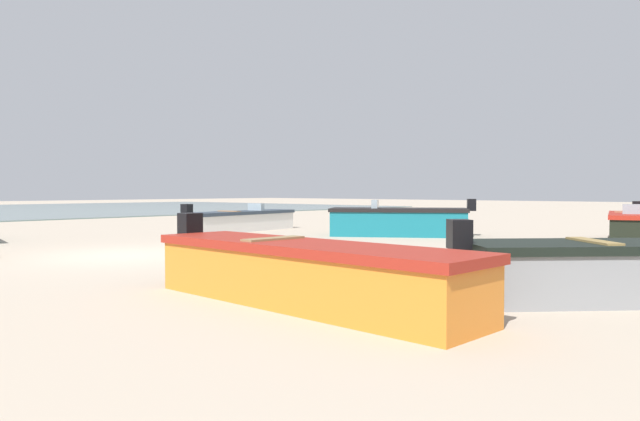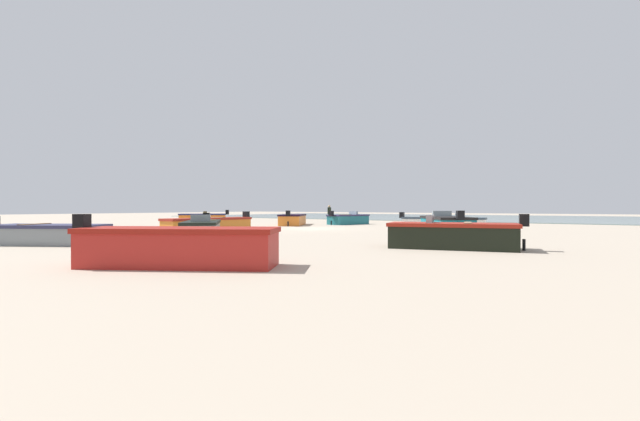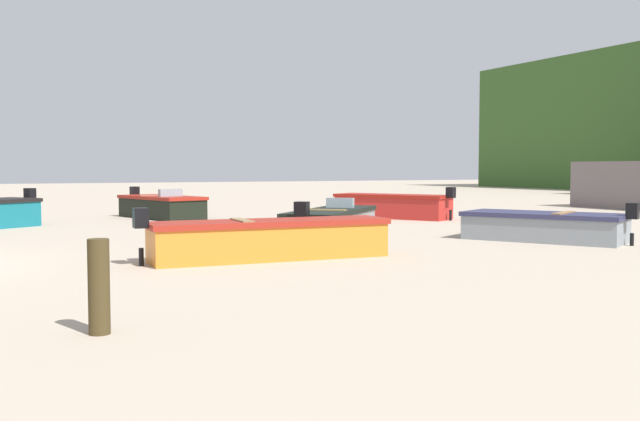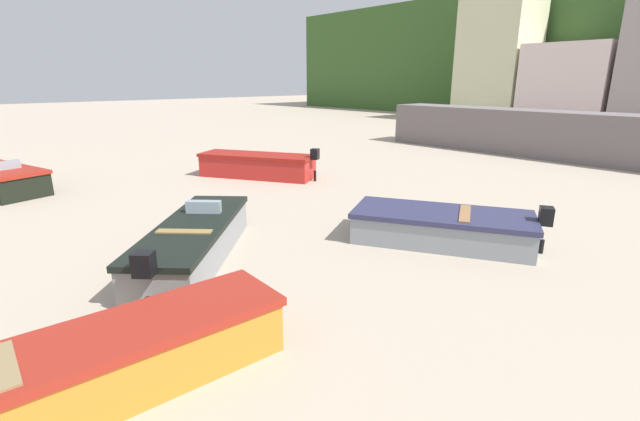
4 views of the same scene
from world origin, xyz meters
name	(u,v)px [view 3 (image 3 of 4)]	position (x,y,z in m)	size (l,w,h in m)	color
boat_red_1	(393,206)	(-7.92, 16.31, 0.47)	(4.69, 3.55, 1.25)	#B52520
boat_black_3	(161,207)	(-11.85, 8.18, 0.45)	(4.59, 2.73, 1.19)	black
boat_orange_6	(269,239)	(1.60, 7.31, 0.43)	(1.47, 5.50, 1.16)	orange
boat_grey_9	(332,224)	(-1.70, 10.48, 0.42)	(4.32, 4.25, 1.14)	gray
boat_grey_10	(545,226)	(1.25, 15.40, 0.39)	(4.49, 3.59, 1.08)	gray
mooring_post_near_water	(99,287)	(7.13, 2.94, 0.56)	(0.25, 0.25, 1.13)	#40341B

